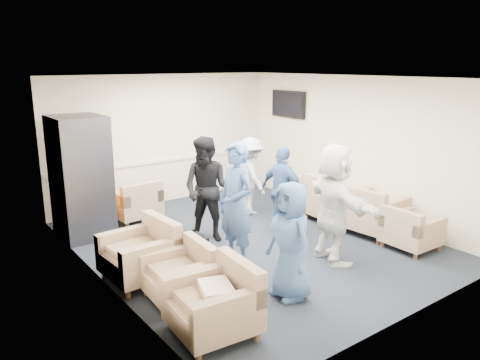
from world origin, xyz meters
TOP-DOWN VIEW (x-y plane):
  - floor at (0.00, 0.00)m, footprint 6.00×6.00m
  - ceiling at (0.00, 0.00)m, footprint 6.00×6.00m
  - back_wall at (0.00, 3.00)m, footprint 5.00×0.02m
  - front_wall at (0.00, -3.00)m, footprint 5.00×0.02m
  - left_wall at (-2.50, 0.00)m, footprint 0.02×6.00m
  - right_wall at (2.50, 0.00)m, footprint 0.02×6.00m
  - chair_rail at (0.00, 2.98)m, footprint 4.98×0.04m
  - tv at (2.44, 1.80)m, footprint 0.10×1.00m
  - armchair_left_near at (-1.94, -1.95)m, footprint 0.93×0.93m
  - armchair_left_mid at (-1.86, -1.02)m, footprint 0.83×0.83m
  - armchair_left_far at (-2.02, -0.22)m, footprint 0.93×0.93m
  - armchair_right_near at (1.88, -1.77)m, footprint 0.77×0.77m
  - armchair_right_midnear at (1.95, -0.94)m, footprint 1.00×1.00m
  - armchair_right_midfar at (1.93, -0.09)m, footprint 1.00×1.00m
  - armchair_right_far at (2.01, 0.75)m, footprint 0.83×0.83m
  - armchair_corner at (-1.06, 2.17)m, footprint 0.88×0.88m
  - vending_machine at (-2.09, 1.99)m, footprint 0.84×0.98m
  - backpack at (-1.17, -0.25)m, footprint 0.33×0.26m
  - pillow at (-1.95, -1.94)m, footprint 0.46×0.52m
  - person_front_left at (-0.73, -1.79)m, footprint 0.55×0.79m
  - person_mid_left at (-0.71, -0.60)m, footprint 0.48×0.70m
  - person_back_left at (-0.49, 0.52)m, footprint 1.03×1.08m
  - person_back_right at (0.98, 1.22)m, footprint 0.75×1.08m
  - person_mid_right at (0.72, 0.00)m, footprint 0.52×0.96m
  - person_front_right at (0.55, -1.34)m, footprint 0.98×1.76m

SIDE VIEW (x-z plane):
  - floor at x=0.00m, z-range 0.00..0.00m
  - backpack at x=-1.17m, z-range 0.01..0.52m
  - armchair_right_near at x=1.88m, z-range 0.00..0.60m
  - armchair_left_mid at x=-1.86m, z-range 0.00..0.62m
  - armchair_right_far at x=2.01m, z-range 0.00..0.63m
  - armchair_corner at x=-1.06m, z-range 0.00..0.66m
  - armchair_left_near at x=-1.94m, z-range 0.00..0.69m
  - armchair_left_far at x=-2.02m, z-range 0.00..0.71m
  - armchair_right_midnear at x=1.95m, z-range 0.00..0.73m
  - armchair_right_midfar at x=1.93m, z-range 0.00..0.75m
  - pillow at x=-1.95m, z-range 0.46..0.58m
  - person_front_left at x=-0.73m, z-range 0.00..1.52m
  - person_back_right at x=0.98m, z-range 0.00..1.52m
  - person_mid_right at x=0.72m, z-range 0.00..1.55m
  - person_back_left at x=-0.49m, z-range 0.00..1.76m
  - chair_rail at x=0.00m, z-range 0.87..0.93m
  - person_front_right at x=0.55m, z-range 0.00..1.81m
  - person_mid_left at x=-0.71m, z-range 0.00..1.85m
  - vending_machine at x=-2.09m, z-range 0.00..2.08m
  - back_wall at x=0.00m, z-range 0.00..2.70m
  - front_wall at x=0.00m, z-range 0.00..2.70m
  - left_wall at x=-2.50m, z-range 0.00..2.70m
  - right_wall at x=2.50m, z-range 0.00..2.70m
  - tv at x=2.44m, z-range 1.76..2.34m
  - ceiling at x=0.00m, z-range 2.70..2.70m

